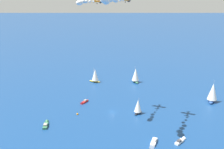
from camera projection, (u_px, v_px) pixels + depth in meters
ground_plane at (113, 112)px, 150.21m from camera, size 2000.00×2000.00×0.00m
sailboat_near_centre at (138, 106)px, 146.88m from camera, size 5.65×7.63×9.70m
motorboat_far_port at (153, 143)px, 117.24m from camera, size 7.11×7.81×2.44m
motorboat_inshore at (46, 125)px, 134.17m from camera, size 8.33×5.35×2.38m
sailboat_offshore at (213, 93)px, 162.37m from camera, size 8.69×10.71×13.98m
motorboat_ahead at (181, 141)px, 119.24m from camera, size 3.77×7.40×2.08m
sailboat_mid_cluster at (136, 75)px, 199.67m from camera, size 10.17×6.29×12.68m
sailboat_outer_ring_a at (95, 75)px, 200.26m from camera, size 8.91×7.62×11.88m
motorboat_outer_ring_b at (84, 102)px, 162.82m from camera, size 5.08×6.67×1.97m
marker_buoy at (77, 114)px, 146.57m from camera, size 1.10×1.10×2.10m
biplane_lead at (98, 1)px, 135.52m from camera, size 6.72×6.86×3.64m
smoke_trail_lead at (82, 2)px, 121.55m from camera, size 11.25×14.54×2.83m
smoke_trail_wingman at (109, 0)px, 107.75m from camera, size 15.92×20.57×3.79m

